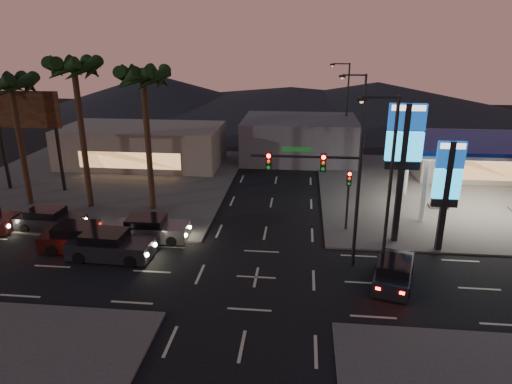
# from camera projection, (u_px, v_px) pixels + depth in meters

# --- Properties ---
(ground) EXTENTS (140.00, 140.00, 0.00)m
(ground) POSITION_uv_depth(u_px,v_px,m) (256.00, 277.00, 25.50)
(ground) COLOR black
(ground) RESTS_ON ground
(corner_lot_ne) EXTENTS (24.00, 24.00, 0.12)m
(corner_lot_ne) POSITION_uv_depth(u_px,v_px,m) (461.00, 192.00, 38.95)
(corner_lot_ne) COLOR #47443F
(corner_lot_ne) RESTS_ON ground
(corner_lot_nw) EXTENTS (24.00, 24.00, 0.12)m
(corner_lot_nw) POSITION_uv_depth(u_px,v_px,m) (102.00, 181.00, 42.07)
(corner_lot_nw) COLOR #47443F
(corner_lot_nw) RESTS_ON ground
(gas_station) EXTENTS (12.20, 8.20, 5.47)m
(gas_station) POSITION_uv_depth(u_px,v_px,m) (489.00, 146.00, 33.54)
(gas_station) COLOR silver
(gas_station) RESTS_ON ground
(convenience_store) EXTENTS (10.00, 6.00, 4.00)m
(convenience_store) POSITION_uv_depth(u_px,v_px,m) (469.00, 156.00, 42.81)
(convenience_store) COLOR #726B5B
(convenience_store) RESTS_ON ground
(pylon_sign_tall) EXTENTS (2.20, 0.35, 9.00)m
(pylon_sign_tall) POSITION_uv_depth(u_px,v_px,m) (404.00, 146.00, 27.74)
(pylon_sign_tall) COLOR black
(pylon_sign_tall) RESTS_ON ground
(pylon_sign_short) EXTENTS (1.60, 0.35, 7.00)m
(pylon_sign_short) POSITION_uv_depth(u_px,v_px,m) (447.00, 180.00, 27.12)
(pylon_sign_short) COLOR black
(pylon_sign_short) RESTS_ON ground
(traffic_signal_mast) EXTENTS (6.10, 0.39, 8.00)m
(traffic_signal_mast) POSITION_uv_depth(u_px,v_px,m) (327.00, 180.00, 25.28)
(traffic_signal_mast) COLOR black
(traffic_signal_mast) RESTS_ON ground
(pedestal_signal) EXTENTS (0.32, 0.39, 4.30)m
(pedestal_signal) POSITION_uv_depth(u_px,v_px,m) (348.00, 191.00, 30.56)
(pedestal_signal) COLOR black
(pedestal_signal) RESTS_ON ground
(streetlight_near) EXTENTS (2.14, 0.25, 10.00)m
(streetlight_near) POSITION_uv_depth(u_px,v_px,m) (387.00, 178.00, 23.90)
(streetlight_near) COLOR black
(streetlight_near) RESTS_ON ground
(streetlight_mid) EXTENTS (2.14, 0.25, 10.00)m
(streetlight_mid) POSITION_uv_depth(u_px,v_px,m) (359.00, 129.00, 36.11)
(streetlight_mid) COLOR black
(streetlight_mid) RESTS_ON ground
(streetlight_far) EXTENTS (2.14, 0.25, 10.00)m
(streetlight_far) POSITION_uv_depth(u_px,v_px,m) (345.00, 104.00, 49.26)
(streetlight_far) COLOR black
(streetlight_far) RESTS_ON ground
(palm_a) EXTENTS (4.41, 4.41, 10.86)m
(palm_a) POSITION_uv_depth(u_px,v_px,m) (143.00, 85.00, 32.21)
(palm_a) COLOR black
(palm_a) RESTS_ON ground
(palm_b) EXTENTS (4.41, 4.41, 11.46)m
(palm_b) POSITION_uv_depth(u_px,v_px,m) (75.00, 77.00, 32.52)
(palm_b) COLOR black
(palm_b) RESTS_ON ground
(palm_c) EXTENTS (4.41, 4.41, 10.26)m
(palm_c) POSITION_uv_depth(u_px,v_px,m) (12.00, 92.00, 33.36)
(palm_c) COLOR black
(palm_c) RESTS_ON ground
(billboard) EXTENTS (6.00, 0.30, 8.50)m
(billboard) POSITION_uv_depth(u_px,v_px,m) (26.00, 118.00, 37.63)
(billboard) COLOR black
(billboard) RESTS_ON ground
(building_far_west) EXTENTS (16.00, 8.00, 4.00)m
(building_far_west) POSITION_uv_depth(u_px,v_px,m) (143.00, 146.00, 46.88)
(building_far_west) COLOR #726B5B
(building_far_west) RESTS_ON ground
(building_far_mid) EXTENTS (12.00, 9.00, 4.40)m
(building_far_mid) POSITION_uv_depth(u_px,v_px,m) (299.00, 139.00, 49.01)
(building_far_mid) COLOR #4C4C51
(building_far_mid) RESTS_ON ground
(hill_left) EXTENTS (40.00, 40.00, 6.00)m
(hill_left) POSITION_uv_depth(u_px,v_px,m) (154.00, 91.00, 83.32)
(hill_left) COLOR black
(hill_left) RESTS_ON ground
(hill_right) EXTENTS (50.00, 50.00, 5.00)m
(hill_right) POSITION_uv_depth(u_px,v_px,m) (377.00, 97.00, 79.58)
(hill_right) COLOR black
(hill_right) RESTS_ON ground
(hill_center) EXTENTS (60.00, 60.00, 4.00)m
(hill_center) POSITION_uv_depth(u_px,v_px,m) (291.00, 98.00, 81.21)
(hill_center) COLOR black
(hill_center) RESTS_ON ground
(car_lane_a_front) EXTENTS (5.24, 2.35, 1.68)m
(car_lane_a_front) POSITION_uv_depth(u_px,v_px,m) (110.00, 246.00, 27.50)
(car_lane_a_front) COLOR black
(car_lane_a_front) RESTS_ON ground
(car_lane_a_mid) EXTENTS (5.23, 2.44, 1.67)m
(car_lane_a_mid) POSITION_uv_depth(u_px,v_px,m) (82.00, 238.00, 28.56)
(car_lane_a_mid) COLOR black
(car_lane_a_mid) RESTS_ON ground
(car_lane_b_front) EXTENTS (4.98, 2.24, 1.60)m
(car_lane_b_front) POSITION_uv_depth(u_px,v_px,m) (151.00, 229.00, 29.95)
(car_lane_b_front) COLOR #515154
(car_lane_b_front) RESTS_ON ground
(car_lane_b_mid) EXTENTS (4.74, 2.20, 1.51)m
(car_lane_b_mid) POSITION_uv_depth(u_px,v_px,m) (50.00, 220.00, 31.52)
(car_lane_b_mid) COLOR black
(car_lane_b_mid) RESTS_ON ground
(suv_station) EXTENTS (2.88, 4.63, 1.44)m
(suv_station) POSITION_uv_depth(u_px,v_px,m) (394.00, 272.00, 24.70)
(suv_station) COLOR black
(suv_station) RESTS_ON ground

